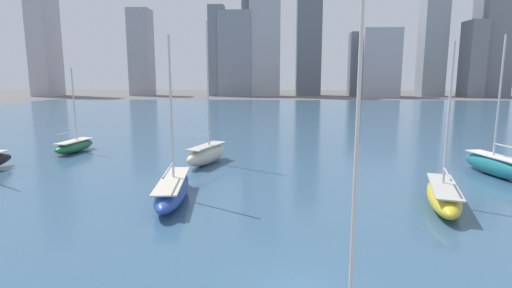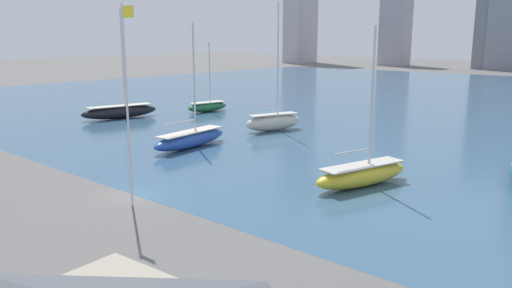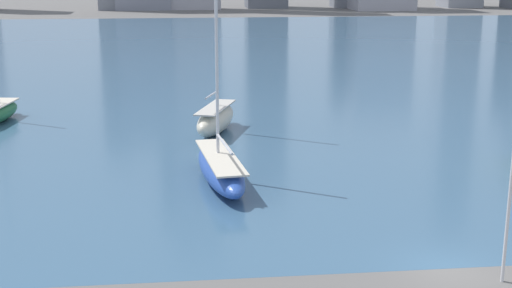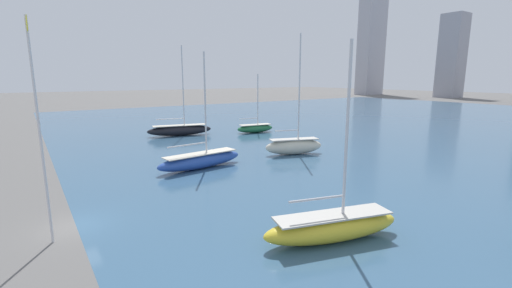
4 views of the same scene
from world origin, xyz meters
name	(u,v)px [view 3 (image 3 of 4)]	position (x,y,z in m)	size (l,w,h in m)	color
ground_plane	(447,269)	(0.00, 0.00, 0.00)	(500.00, 500.00, 0.00)	#605E5B
harbor_water	(259,56)	(0.00, 70.00, 0.00)	(180.00, 140.00, 0.00)	#385B7A
sailboat_blue	(220,168)	(-8.83, 13.13, 0.92)	(3.25, 10.18, 12.24)	#284CA8
sailboat_cream	(216,118)	(-8.40, 25.84, 1.14)	(4.27, 7.77, 14.85)	beige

